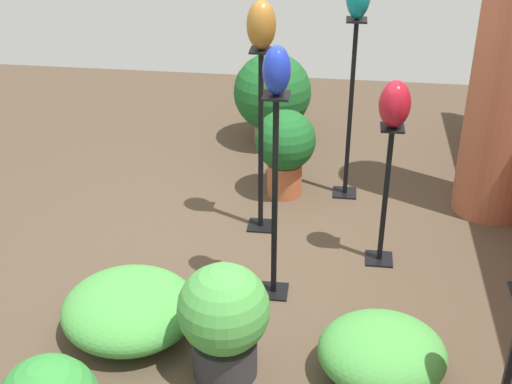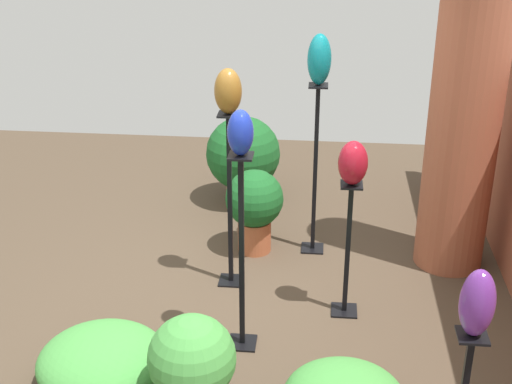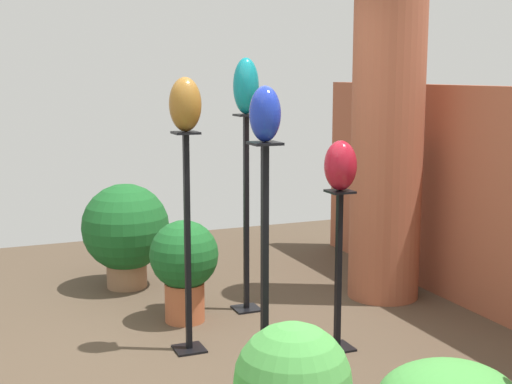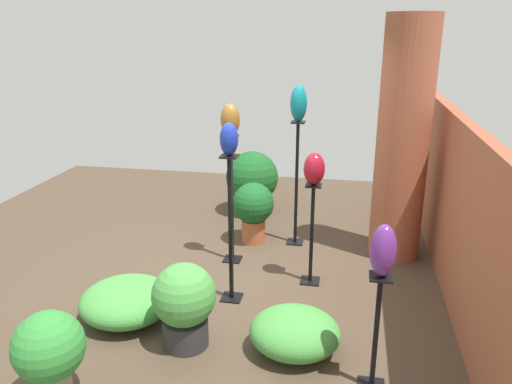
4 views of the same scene
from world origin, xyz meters
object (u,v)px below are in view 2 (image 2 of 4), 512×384
Objects in this scene: pedestal_ruby at (347,256)px; potted_plant_back_center at (192,367)px; brick_pillar at (465,113)px; art_vase_violet at (477,303)px; art_vase_ruby at (353,163)px; art_vase_teal at (319,59)px; pedestal_teal at (315,177)px; potted_plant_walkway_edge at (243,156)px; potted_plant_near_pillar at (254,205)px; art_vase_cobalt at (240,133)px; pedestal_bronze at (230,208)px; art_vase_bronze at (228,91)px; pedestal_cobalt at (242,262)px.

pedestal_ruby is 1.46× the size of potted_plant_back_center.
art_vase_violet is (2.44, -0.31, -0.23)m from brick_pillar.
art_vase_teal reaches higher than art_vase_ruby.
pedestal_teal is 2.40m from potted_plant_back_center.
potted_plant_walkway_edge is 1.22× the size of potted_plant_back_center.
potted_plant_walkway_edge is at bearing -167.93° from potted_plant_near_pillar.
pedestal_ruby is at bearing 15.61° from art_vase_teal.
pedestal_bronze is at bearing -167.11° from art_vase_cobalt.
art_vase_bronze is at bearing 2.91° from potted_plant_walkway_edge.
brick_pillar reaches higher than potted_plant_back_center.
potted_plant_near_pillar is (-1.41, -0.05, -1.17)m from art_vase_cobalt.
pedestal_bronze is at bearing -167.11° from pedestal_cobalt.
potted_plant_near_pillar is (0.06, -0.52, -1.29)m from art_vase_teal.
art_vase_teal is (-1.47, 0.47, 0.12)m from art_vase_cobalt.
pedestal_cobalt is 3.81× the size of art_vase_violet.
potted_plant_walkway_edge is (-1.59, -0.08, -1.14)m from art_vase_bronze.
art_vase_cobalt is 0.39× the size of potted_plant_near_pillar.
pedestal_bronze is 0.62m from potted_plant_near_pillar.
art_vase_bronze is (-0.35, -0.93, 1.15)m from pedestal_ruby.
pedestal_teal is 1.69× the size of potted_plant_walkway_edge.
art_vase_teal reaches higher than pedestal_cobalt.
potted_plant_walkway_edge is at bearing -118.89° from brick_pillar.
brick_pillar is 1.35m from pedestal_teal.
art_vase_violet is (1.07, 1.34, 0.45)m from pedestal_cobalt.
art_vase_teal is at bearing 90.00° from pedestal_teal.
brick_pillar reaches higher than art_vase_violet.
art_vase_violet is (1.56, 0.60, 0.64)m from pedestal_ruby.
art_vase_ruby is at bearing -159.06° from art_vase_violet.
potted_plant_walkway_edge is (-2.43, -0.27, -1.12)m from art_vase_cobalt.
art_vase_cobalt is at bearing 165.74° from potted_plant_back_center.
art_vase_violet is at bearing 38.69° from pedestal_bronze.
pedestal_ruby is 1.79m from art_vase_violet.
art_vase_bronze is at bearing -141.31° from art_vase_violet.
art_vase_teal reaches higher than potted_plant_walkway_edge.
pedestal_cobalt is 1.98× the size of potted_plant_back_center.
pedestal_teal is 5.07× the size of art_vase_cobalt.
art_vase_violet reaches higher than potted_plant_back_center.
brick_pillar is 3.01× the size of potted_plant_walkway_edge.
brick_pillar is 1.53m from pedestal_ruby.
art_vase_teal is at bearing -164.39° from pedestal_ruby.
art_vase_cobalt is 0.87× the size of art_vase_bronze.
pedestal_ruby is at bearing 144.03° from potted_plant_back_center.
art_vase_cobalt is at bearing 6.43° from potted_plant_walkway_edge.
pedestal_ruby reaches higher than potted_plant_walkway_edge.
pedestal_cobalt is 0.87m from pedestal_bronze.
art_vase_teal is at bearing 37.66° from potted_plant_walkway_edge.
art_vase_bronze reaches higher than pedestal_bronze.
potted_plant_walkway_edge reaches higher than potted_plant_back_center.
art_vase_cobalt reaches higher than pedestal_cobalt.
pedestal_ruby is 1.61m from art_vase_teal.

